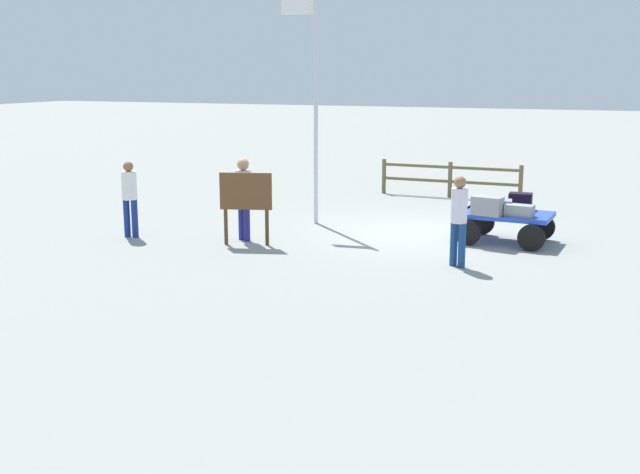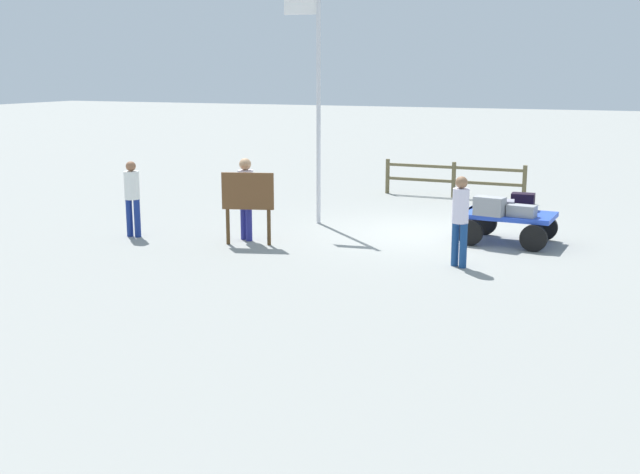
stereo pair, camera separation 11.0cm
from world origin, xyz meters
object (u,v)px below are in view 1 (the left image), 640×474
object	(u,v)px
worker_trailing	(244,192)
worker_supervisor	(130,193)
suitcase_maroon	(520,211)
suitcase_olive	(520,201)
worker_lead	(459,215)
suitcase_navy	(487,206)
signboard	(246,197)
flagpole	(313,92)
suitcase_dark	(499,206)
luggage_cart	(505,220)

from	to	relation	value
worker_trailing	worker_supervisor	distance (m)	2.57
suitcase_maroon	worker_supervisor	distance (m)	8.41
suitcase_olive	worker_supervisor	distance (m)	8.57
suitcase_maroon	worker_lead	world-z (taller)	worker_lead
suitcase_maroon	suitcase_navy	distance (m)	0.66
worker_supervisor	suitcase_navy	bearing A→B (deg)	-164.31
worker_trailing	signboard	world-z (taller)	worker_trailing
flagpole	suitcase_dark	bearing A→B (deg)	172.89
suitcase_navy	flagpole	xyz separation A→B (m)	(4.35, -0.95, 2.27)
suitcase_dark	worker_trailing	distance (m)	5.48
luggage_cart	suitcase_olive	distance (m)	0.66
signboard	suitcase_olive	bearing A→B (deg)	-151.74
suitcase_maroon	signboard	world-z (taller)	signboard
worker_lead	suitcase_maroon	bearing A→B (deg)	-110.77
suitcase_maroon	suitcase_dark	bearing A→B (deg)	-28.81
worker_lead	signboard	world-z (taller)	worker_lead
worker_trailing	worker_supervisor	size ratio (longest dim) A/B	1.06
luggage_cart	flagpole	xyz separation A→B (m)	(4.66, -0.47, 2.64)
suitcase_olive	signboard	bearing A→B (deg)	28.26
worker_trailing	flagpole	world-z (taller)	flagpole
worker_trailing	signboard	bearing A→B (deg)	123.27
worker_lead	signboard	xyz separation A→B (m)	(4.56, -0.18, 0.04)
worker_lead	suitcase_olive	bearing A→B (deg)	-103.13
suitcase_olive	worker_supervisor	world-z (taller)	worker_supervisor
suitcase_olive	worker_lead	world-z (taller)	worker_lead
suitcase_maroon	worker_trailing	world-z (taller)	worker_trailing
flagpole	suitcase_navy	bearing A→B (deg)	167.73
suitcase_navy	worker_supervisor	distance (m)	7.75
flagpole	suitcase_olive	bearing A→B (deg)	-179.56
signboard	luggage_cart	bearing A→B (deg)	-155.26
suitcase_navy	worker_lead	bearing A→B (deg)	85.37
worker_supervisor	flagpole	xyz separation A→B (m)	(-3.11, -3.04, 2.14)
suitcase_olive	worker_lead	distance (m)	3.08
suitcase_dark	flagpole	bearing A→B (deg)	-7.11
worker_lead	flagpole	size ratio (longest dim) A/B	0.32
luggage_cart	suitcase_navy	size ratio (longest dim) A/B	2.90
worker_lead	worker_supervisor	distance (m)	7.30
worker_lead	flagpole	world-z (taller)	flagpole
worker_trailing	flagpole	size ratio (longest dim) A/B	0.33
signboard	worker_lead	bearing A→B (deg)	177.80
worker_trailing	worker_lead	bearing A→B (deg)	173.28
suitcase_maroon	suitcase_navy	xyz separation A→B (m)	(0.65, 0.12, 0.08)
suitcase_olive	suitcase_navy	xyz separation A→B (m)	(0.54, 0.98, 0.02)
suitcase_olive	flagpole	world-z (taller)	flagpole
suitcase_olive	worker_supervisor	bearing A→B (deg)	21.06
worker_lead	signboard	bearing A→B (deg)	-2.20
suitcase_maroon	flagpole	bearing A→B (deg)	-9.35
luggage_cart	worker_supervisor	bearing A→B (deg)	18.32
suitcase_maroon	flagpole	world-z (taller)	flagpole
worker_supervisor	signboard	size ratio (longest dim) A/B	1.10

